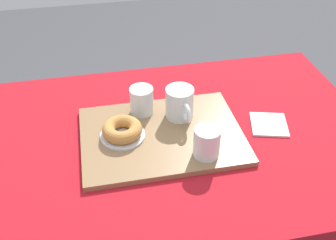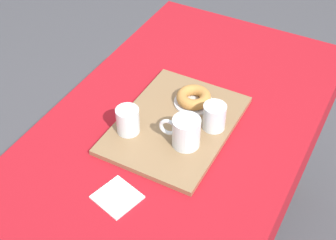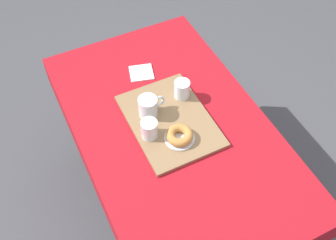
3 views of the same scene
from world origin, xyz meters
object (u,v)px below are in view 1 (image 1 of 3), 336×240
serving_tray (161,135)px  water_glass_near (142,101)px  water_glass_far (207,143)px  donut_plate_left (123,135)px  paper_napkin (269,124)px  sugar_donut_left (122,129)px  tea_mug_left (180,104)px  dining_table (151,168)px

serving_tray → water_glass_near: water_glass_near is taller
serving_tray → water_glass_far: 0.16m
donut_plate_left → paper_napkin: size_ratio=1.15×
water_glass_far → serving_tray: bearing=131.6°
serving_tray → sugar_donut_left: size_ratio=4.05×
water_glass_near → sugar_donut_left: (-0.07, -0.10, -0.01)m
donut_plate_left → sugar_donut_left: 0.02m
water_glass_near → donut_plate_left: water_glass_near is taller
tea_mug_left → water_glass_near: bearing=157.5°
water_glass_far → sugar_donut_left: size_ratio=0.74×
water_glass_far → paper_napkin: 0.26m
dining_table → sugar_donut_left: 0.18m
water_glass_far → paper_napkin: bearing=24.2°
dining_table → donut_plate_left: 0.16m
water_glass_far → donut_plate_left: 0.25m
water_glass_near → water_glass_far: 0.27m
water_glass_near → sugar_donut_left: size_ratio=0.74×
dining_table → paper_napkin: (0.36, -0.01, 0.12)m
water_glass_near → water_glass_far: size_ratio=1.00×
tea_mug_left → paper_napkin: tea_mug_left is taller
paper_napkin → water_glass_near: bearing=161.6°
sugar_donut_left → paper_napkin: (0.44, -0.02, -0.04)m
serving_tray → sugar_donut_left: (-0.11, 0.01, 0.03)m
dining_table → water_glass_near: 0.21m
dining_table → water_glass_near: water_glass_near is taller
water_glass_near → paper_napkin: 0.39m
serving_tray → sugar_donut_left: 0.12m
water_glass_near → paper_napkin: water_glass_near is taller
donut_plate_left → tea_mug_left: bearing=18.4°
water_glass_far → sugar_donut_left: (-0.21, 0.12, -0.01)m
water_glass_far → sugar_donut_left: water_glass_far is taller
water_glass_near → paper_napkin: (0.37, -0.12, -0.05)m
donut_plate_left → sugar_donut_left: sugar_donut_left is taller
dining_table → donut_plate_left: size_ratio=10.41×
serving_tray → water_glass_far: water_glass_far is taller
dining_table → water_glass_far: 0.25m
serving_tray → paper_napkin: bearing=-2.0°
tea_mug_left → donut_plate_left: 0.19m
water_glass_far → donut_plate_left: water_glass_far is taller
tea_mug_left → water_glass_near: 0.12m
serving_tray → water_glass_near: bearing=109.4°
tea_mug_left → sugar_donut_left: size_ratio=1.12×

